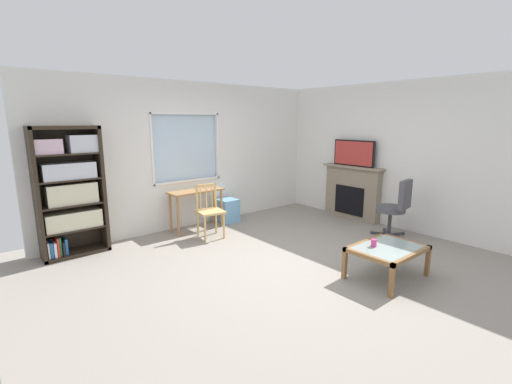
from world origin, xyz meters
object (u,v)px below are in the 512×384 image
at_px(desk_under_window, 196,197).
at_px(fireplace, 352,192).
at_px(plastic_drawer_unit, 227,210).
at_px(tv, 354,153).
at_px(sippy_cup, 374,243).
at_px(wooden_chair, 210,210).
at_px(office_chair, 396,205).
at_px(coffee_table, 387,251).
at_px(bookshelf, 70,190).

distance_m(desk_under_window, fireplace, 3.11).
distance_m(plastic_drawer_unit, fireplace, 2.54).
height_order(tv, sippy_cup, tv).
bearing_deg(plastic_drawer_unit, desk_under_window, -175.94).
relative_size(plastic_drawer_unit, sippy_cup, 5.05).
distance_m(desk_under_window, wooden_chair, 0.53).
distance_m(desk_under_window, office_chair, 3.46).
bearing_deg(wooden_chair, coffee_table, -72.88).
xyz_separation_m(plastic_drawer_unit, tv, (2.07, -1.41, 1.10)).
distance_m(tv, office_chair, 1.47).
bearing_deg(tv, wooden_chair, 163.36).
bearing_deg(bookshelf, office_chair, -31.24).
relative_size(desk_under_window, wooden_chair, 1.10).
height_order(desk_under_window, plastic_drawer_unit, desk_under_window).
distance_m(bookshelf, coffee_table, 4.46).
height_order(wooden_chair, plastic_drawer_unit, wooden_chair).
relative_size(office_chair, coffee_table, 1.08).
relative_size(wooden_chair, fireplace, 0.69).
xyz_separation_m(fireplace, coffee_table, (-1.99, -1.94, -0.19)).
bearing_deg(coffee_table, office_chair, 25.99).
xyz_separation_m(office_chair, sippy_cup, (-1.67, -0.63, -0.10)).
height_order(wooden_chair, coffee_table, wooden_chair).
height_order(wooden_chair, sippy_cup, wooden_chair).
distance_m(desk_under_window, coffee_table, 3.40).
bearing_deg(wooden_chair, fireplace, -16.54).
distance_m(bookshelf, fireplace, 5.05).
height_order(bookshelf, coffee_table, bookshelf).
xyz_separation_m(desk_under_window, plastic_drawer_unit, (0.70, 0.05, -0.37)).
height_order(plastic_drawer_unit, fireplace, fireplace).
bearing_deg(bookshelf, plastic_drawer_unit, -1.20).
height_order(fireplace, sippy_cup, fireplace).
relative_size(desk_under_window, sippy_cup, 11.01).
height_order(tv, office_chair, tv).
distance_m(bookshelf, desk_under_window, 2.05).
bearing_deg(coffee_table, tv, 44.50).
bearing_deg(sippy_cup, office_chair, 20.70).
relative_size(plastic_drawer_unit, office_chair, 0.45).
xyz_separation_m(desk_under_window, office_chair, (2.35, -2.54, -0.04)).
xyz_separation_m(desk_under_window, fireplace, (2.80, -1.36, -0.06)).
xyz_separation_m(wooden_chair, coffee_table, (0.86, -2.78, -0.11)).
relative_size(fireplace, coffee_table, 1.40).
bearing_deg(coffee_table, desk_under_window, 103.77).
height_order(plastic_drawer_unit, sippy_cup, sippy_cup).
bearing_deg(coffee_table, plastic_drawer_unit, 91.78).
relative_size(tv, sippy_cup, 10.03).
bearing_deg(office_chair, plastic_drawer_unit, 122.47).
xyz_separation_m(desk_under_window, sippy_cup, (0.68, -3.17, -0.14)).
bearing_deg(coffee_table, fireplace, 44.24).
distance_m(desk_under_window, tv, 3.18).
relative_size(coffee_table, sippy_cup, 10.27).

